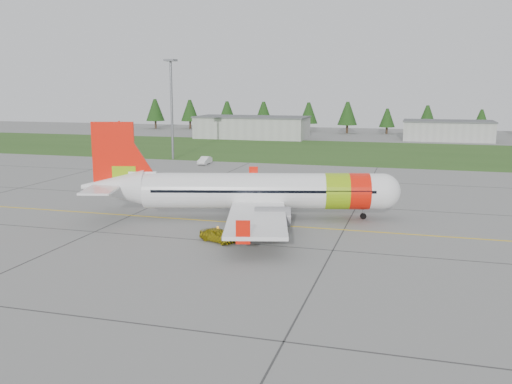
% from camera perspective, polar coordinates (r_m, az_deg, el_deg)
% --- Properties ---
extents(ground, '(320.00, 320.00, 0.00)m').
position_cam_1_polar(ground, '(55.81, -2.56, -5.06)').
color(ground, gray).
rests_on(ground, ground).
extents(aircraft, '(35.90, 33.79, 11.07)m').
position_cam_1_polar(aircraft, '(65.07, -0.06, 0.08)').
color(aircraft, white).
rests_on(aircraft, ground).
extents(follow_me_car, '(1.89, 2.01, 3.97)m').
position_cam_1_polar(follow_me_car, '(55.63, -3.86, -3.01)').
color(follow_me_car, yellow).
rests_on(follow_me_car, ground).
extents(service_van, '(1.62, 1.53, 4.57)m').
position_cam_1_polar(service_van, '(111.58, -5.16, 3.94)').
color(service_van, white).
rests_on(service_van, ground).
extents(grass_strip, '(320.00, 50.00, 0.03)m').
position_cam_1_polar(grass_strip, '(134.89, 8.55, 4.03)').
color(grass_strip, '#30561E').
rests_on(grass_strip, ground).
extents(taxi_guideline, '(120.00, 0.25, 0.02)m').
position_cam_1_polar(taxi_guideline, '(63.20, -0.26, -3.18)').
color(taxi_guideline, gold).
rests_on(taxi_guideline, ground).
extents(hangar_west, '(32.00, 14.00, 6.00)m').
position_cam_1_polar(hangar_west, '(168.14, -0.39, 6.43)').
color(hangar_west, '#A8A8A3').
rests_on(hangar_west, ground).
extents(hangar_east, '(24.00, 12.00, 5.20)m').
position_cam_1_polar(hangar_east, '(169.60, 18.64, 5.78)').
color(hangar_east, '#A8A8A3').
rests_on(hangar_east, ground).
extents(floodlight_mast, '(0.50, 0.50, 20.00)m').
position_cam_1_polar(floodlight_mast, '(119.63, -8.42, 8.02)').
color(floodlight_mast, slate).
rests_on(floodlight_mast, ground).
extents(treeline, '(160.00, 8.00, 10.00)m').
position_cam_1_polar(treeline, '(190.00, 10.82, 7.32)').
color(treeline, '#1C3F14').
rests_on(treeline, ground).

